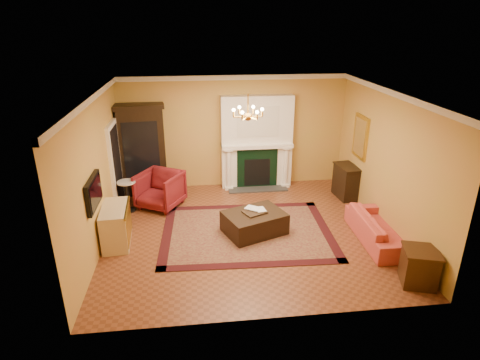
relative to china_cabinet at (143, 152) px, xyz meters
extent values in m
cube|color=brown|center=(2.40, -2.49, -1.14)|extent=(6.00, 5.50, 0.02)
cube|color=white|center=(2.40, -2.49, 1.88)|extent=(6.00, 5.50, 0.02)
cube|color=#C78B47|center=(2.40, 0.27, 0.37)|extent=(6.00, 0.02, 3.00)
cube|color=#C78B47|center=(2.40, -5.25, 0.37)|extent=(6.00, 0.02, 3.00)
cube|color=#C78B47|center=(-0.61, -2.49, 0.37)|extent=(0.02, 5.50, 3.00)
cube|color=#C78B47|center=(5.41, -2.49, 0.37)|extent=(0.02, 5.50, 3.00)
cube|color=white|center=(3.00, 0.10, 0.12)|extent=(1.90, 0.32, 2.50)
cube|color=silver|center=(3.00, -0.07, 0.72)|extent=(1.10, 0.01, 0.80)
cube|color=#0E321A|center=(3.00, -0.07, -0.58)|extent=(1.10, 0.02, 1.10)
cube|color=black|center=(3.00, -0.08, -0.68)|extent=(0.70, 0.02, 0.75)
cube|color=#333333|center=(3.00, -0.19, -1.11)|extent=(1.60, 0.50, 0.04)
cube|color=white|center=(3.00, 0.04, 0.05)|extent=(1.90, 0.44, 0.10)
cylinder|color=white|center=(2.22, -0.08, -0.54)|extent=(0.14, 0.14, 1.18)
cylinder|color=white|center=(3.78, -0.08, -0.54)|extent=(0.14, 0.14, 1.18)
cube|color=silver|center=(2.40, 0.22, 1.81)|extent=(6.00, 0.08, 0.12)
cube|color=silver|center=(-0.56, -2.49, 1.81)|extent=(0.08, 5.50, 0.12)
cube|color=silver|center=(5.36, -2.49, 1.81)|extent=(0.08, 5.50, 0.12)
cube|color=white|center=(-0.56, -0.79, -0.08)|extent=(0.08, 1.05, 2.10)
cube|color=black|center=(-0.52, -0.79, -0.11)|extent=(0.02, 0.85, 1.95)
cube|color=black|center=(-0.55, -3.09, 0.22)|extent=(0.08, 0.95, 0.58)
cube|color=black|center=(-0.50, -3.09, 0.22)|extent=(0.01, 0.85, 0.48)
cube|color=gold|center=(5.37, -1.09, 0.52)|extent=(0.05, 0.76, 1.05)
cube|color=white|center=(5.34, -1.09, 0.52)|extent=(0.01, 0.62, 0.90)
cylinder|color=#BD8834|center=(2.40, -2.49, 1.67)|extent=(0.03, 0.03, 0.40)
sphere|color=#BD8834|center=(2.40, -2.49, 1.42)|extent=(0.16, 0.16, 0.16)
sphere|color=#FFE5B2|center=(2.68, -2.49, 1.56)|extent=(0.07, 0.07, 0.07)
sphere|color=#FFE5B2|center=(2.54, -2.25, 1.56)|extent=(0.07, 0.07, 0.07)
sphere|color=#FFE5B2|center=(2.26, -2.25, 1.56)|extent=(0.07, 0.07, 0.07)
sphere|color=#FFE5B2|center=(2.12, -2.49, 1.56)|extent=(0.07, 0.07, 0.07)
sphere|color=#FFE5B2|center=(2.26, -2.73, 1.56)|extent=(0.07, 0.07, 0.07)
sphere|color=#FFE5B2|center=(2.54, -2.73, 1.56)|extent=(0.07, 0.07, 0.07)
cube|color=#460F16|center=(2.39, -2.51, -1.12)|extent=(3.75, 2.88, 0.01)
cube|color=black|center=(0.00, 0.00, 0.00)|extent=(1.18, 0.64, 2.26)
imported|color=maroon|center=(0.45, -0.97, -0.64)|extent=(1.27, 1.24, 0.98)
cylinder|color=black|center=(-0.30, -1.15, -1.11)|extent=(0.30, 0.30, 0.04)
cylinder|color=black|center=(-0.30, -1.15, -0.74)|extent=(0.06, 0.06, 0.69)
cylinder|color=white|center=(-0.30, -1.15, -0.38)|extent=(0.43, 0.43, 0.03)
cube|color=beige|center=(-0.33, -2.62, -0.73)|extent=(0.58, 1.10, 0.80)
imported|color=#C5413E|center=(5.05, -3.17, -0.76)|extent=(0.61, 1.93, 0.75)
cube|color=#341E0E|center=(5.12, -4.66, -0.81)|extent=(0.68, 0.68, 0.63)
cube|color=black|center=(5.18, -0.96, -0.72)|extent=(0.50, 0.79, 0.83)
cube|color=black|center=(2.55, -2.55, -0.88)|extent=(1.47, 1.28, 0.46)
cube|color=black|center=(2.56, -2.54, -0.64)|extent=(0.57, 0.52, 0.03)
imported|color=gray|center=(2.46, -2.50, -0.48)|extent=(0.15, 0.20, 0.30)
imported|color=gray|center=(2.59, -2.50, -0.49)|extent=(0.19, 0.05, 0.26)
cylinder|color=gray|center=(2.22, 0.04, 0.14)|extent=(0.10, 0.10, 0.08)
cone|color=#0E3518|center=(2.22, 0.04, 0.33)|extent=(0.14, 0.14, 0.31)
cylinder|color=gray|center=(3.62, 0.04, 0.15)|extent=(0.12, 0.12, 0.10)
cone|color=#0E3518|center=(3.62, 0.04, 0.39)|extent=(0.18, 0.18, 0.37)
camera|label=1|loc=(1.34, -10.12, 3.20)|focal=30.00mm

